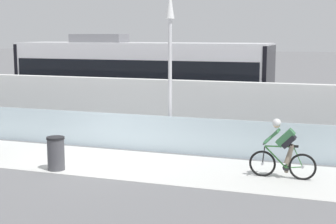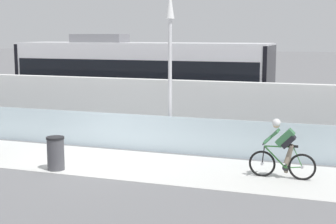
# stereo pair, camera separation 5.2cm
# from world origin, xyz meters

# --- Properties ---
(ground_plane) EXTENTS (200.00, 200.00, 0.00)m
(ground_plane) POSITION_xyz_m (0.00, 0.00, 0.00)
(ground_plane) COLOR slate
(bike_path_deck) EXTENTS (32.00, 3.20, 0.01)m
(bike_path_deck) POSITION_xyz_m (0.00, 0.00, 0.01)
(bike_path_deck) COLOR silver
(bike_path_deck) RESTS_ON ground
(glass_parapet) EXTENTS (32.00, 0.05, 1.19)m
(glass_parapet) POSITION_xyz_m (0.00, 1.85, 0.60)
(glass_parapet) COLOR silver
(glass_parapet) RESTS_ON ground
(concrete_barrier_wall) EXTENTS (32.00, 0.36, 2.20)m
(concrete_barrier_wall) POSITION_xyz_m (0.00, 3.65, 1.10)
(concrete_barrier_wall) COLOR silver
(concrete_barrier_wall) RESTS_ON ground
(tram_rail_near) EXTENTS (32.00, 0.08, 0.01)m
(tram_rail_near) POSITION_xyz_m (0.00, 6.13, 0.00)
(tram_rail_near) COLOR #595654
(tram_rail_near) RESTS_ON ground
(tram_rail_far) EXTENTS (32.00, 0.08, 0.01)m
(tram_rail_far) POSITION_xyz_m (0.00, 7.57, 0.00)
(tram_rail_far) COLOR #595654
(tram_rail_far) RESTS_ON ground
(tram) EXTENTS (11.06, 2.54, 3.81)m
(tram) POSITION_xyz_m (-1.35, 6.85, 1.89)
(tram) COLOR silver
(tram) RESTS_ON ground
(cyclist_on_bike) EXTENTS (1.77, 0.58, 1.61)m
(cyclist_on_bike) POSITION_xyz_m (5.50, 0.00, 0.78)
(cyclist_on_bike) COLOR black
(cyclist_on_bike) RESTS_ON ground
(lamp_post_antenna) EXTENTS (0.28, 0.28, 5.20)m
(lamp_post_antenna) POSITION_xyz_m (1.60, 2.15, 3.29)
(lamp_post_antenna) COLOR gray
(lamp_post_antenna) RESTS_ON ground
(trash_bin) EXTENTS (0.51, 0.51, 0.96)m
(trash_bin) POSITION_xyz_m (-0.64, -1.25, 0.48)
(trash_bin) COLOR #47474C
(trash_bin) RESTS_ON ground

